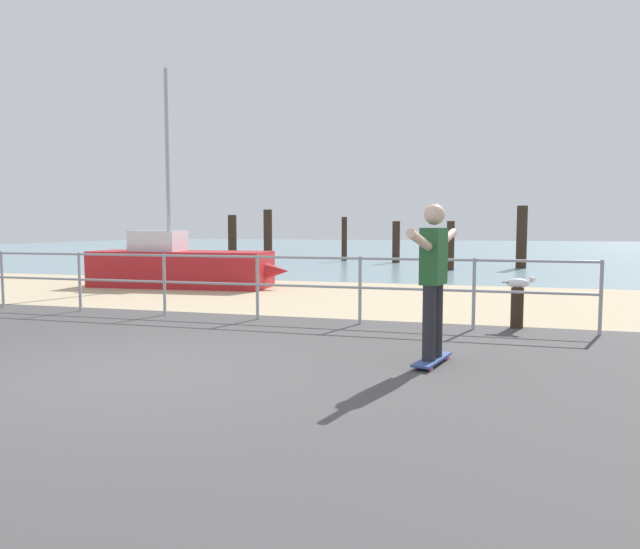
# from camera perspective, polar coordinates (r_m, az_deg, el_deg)

# --- Properties ---
(ground_plane) EXTENTS (24.00, 10.00, 0.04)m
(ground_plane) POSITION_cam_1_polar(r_m,az_deg,el_deg) (5.39, -24.83, -11.80)
(ground_plane) COLOR #474444
(ground_plane) RESTS_ON ground
(beach_strip) EXTENTS (24.00, 6.00, 0.04)m
(beach_strip) POSITION_cam_1_polar(r_m,az_deg,el_deg) (12.47, -0.18, -2.15)
(beach_strip) COLOR tan
(beach_strip) RESTS_ON ground
(sea_surface) EXTENTS (72.00, 50.00, 0.04)m
(sea_surface) POSITION_cam_1_polar(r_m,az_deg,el_deg) (40.07, 10.90, 2.50)
(sea_surface) COLOR #75939E
(sea_surface) RESTS_ON ground
(railing_fence) EXTENTS (13.39, 0.05, 1.05)m
(railing_fence) POSITION_cam_1_polar(r_m,az_deg,el_deg) (9.95, -15.17, -0.00)
(railing_fence) COLOR #9EA0A5
(railing_fence) RESTS_ON ground
(sailboat) EXTENTS (5.01, 1.68, 5.31)m
(sailboat) POSITION_cam_1_polar(r_m,az_deg,el_deg) (14.53, -13.02, 0.78)
(sailboat) COLOR #B21E23
(sailboat) RESTS_ON ground
(skateboard) EXTENTS (0.38, 0.82, 0.08)m
(skateboard) POSITION_cam_1_polar(r_m,az_deg,el_deg) (6.38, 11.03, -8.28)
(skateboard) COLOR #334C8C
(skateboard) RESTS_ON ground
(skateboarder) EXTENTS (0.42, 1.43, 1.65)m
(skateboarder) POSITION_cam_1_polar(r_m,az_deg,el_deg) (6.23, 11.16, 0.26)
(skateboarder) COLOR #26262B
(skateboarder) RESTS_ON skateboard
(bollard_short) EXTENTS (0.18, 0.18, 0.61)m
(bollard_short) POSITION_cam_1_polar(r_m,az_deg,el_deg) (8.89, 18.92, -3.22)
(bollard_short) COLOR #332319
(bollard_short) RESTS_ON ground
(seagull) EXTENTS (0.49, 0.15, 0.18)m
(seagull) POSITION_cam_1_polar(r_m,az_deg,el_deg) (8.85, 19.09, -0.77)
(seagull) COLOR white
(seagull) RESTS_ON bollard_short
(groyne_post_0) EXTENTS (0.38, 0.38, 2.02)m
(groyne_post_0) POSITION_cam_1_polar(r_m,az_deg,el_deg) (25.72, -8.67, 3.59)
(groyne_post_0) COLOR #332319
(groyne_post_0) RESTS_ON ground
(groyne_post_1) EXTENTS (0.34, 0.34, 2.18)m
(groyne_post_1) POSITION_cam_1_polar(r_m,az_deg,el_deg) (23.05, -5.18, 3.71)
(groyne_post_1) COLOR #332319
(groyne_post_1) RESTS_ON ground
(groyne_post_2) EXTENTS (0.24, 0.24, 1.93)m
(groyne_post_2) POSITION_cam_1_polar(r_m,az_deg,el_deg) (25.29, 2.42, 3.53)
(groyne_post_2) COLOR #332319
(groyne_post_2) RESTS_ON ground
(groyne_post_3) EXTENTS (0.31, 0.31, 1.73)m
(groyne_post_3) POSITION_cam_1_polar(r_m,az_deg,el_deg) (24.06, 7.54, 3.19)
(groyne_post_3) COLOR #332319
(groyne_post_3) RESTS_ON ground
(groyne_post_4) EXTENTS (0.26, 0.26, 1.69)m
(groyne_post_4) POSITION_cam_1_polar(r_m,az_deg,el_deg) (20.15, 12.78, 2.77)
(groyne_post_4) COLOR #332319
(groyne_post_4) RESTS_ON ground
(groyne_post_5) EXTENTS (0.37, 0.37, 2.25)m
(groyne_post_5) POSITION_cam_1_polar(r_m,az_deg,el_deg) (21.83, 19.33, 3.49)
(groyne_post_5) COLOR #332319
(groyne_post_5) RESTS_ON ground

